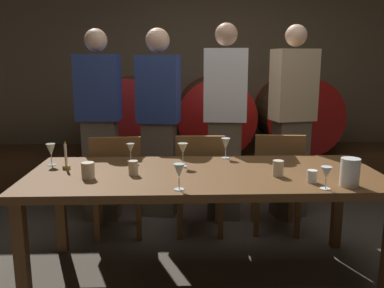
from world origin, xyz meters
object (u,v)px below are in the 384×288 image
at_px(wine_glass_far_left, 51,151).
at_px(wine_glass_far_right, 326,173).
at_px(chair_right, 277,178).
at_px(cup_far_right, 312,176).
at_px(wine_barrel_right, 296,114).
at_px(wine_barrel_center, 214,115).
at_px(wine_glass_center_left, 179,172).
at_px(guest_center_right, 225,122).
at_px(guest_far_right, 292,121).
at_px(wine_barrel_left, 130,115).
at_px(cup_center_right, 278,168).
at_px(wine_glass_left, 130,149).
at_px(wine_glass_right, 226,144).
at_px(cup_far_left, 88,170).
at_px(guest_far_left, 100,125).
at_px(pitcher, 350,172).
at_px(guest_center_left, 159,122).
at_px(wine_glass_center_right, 183,149).
at_px(cup_center_left, 133,168).
at_px(candle_center, 66,161).
at_px(chair_left, 117,181).
at_px(chair_center, 200,179).
at_px(dining_table, 204,182).

xyz_separation_m(wine_glass_far_left, wine_glass_far_right, (1.74, -0.61, -0.01)).
relative_size(chair_right, cup_far_right, 11.50).
bearing_deg(chair_right, wine_barrel_right, -105.42).
xyz_separation_m(wine_barrel_center, wine_glass_center_left, (-0.43, -2.53, 0.00)).
bearing_deg(cup_far_right, wine_glass_far_left, 164.35).
bearing_deg(guest_center_right, guest_far_right, -169.09).
height_order(wine_barrel_left, cup_center_right, wine_barrel_left).
bearing_deg(guest_far_right, chair_right, 48.82).
height_order(wine_glass_left, wine_glass_right, wine_glass_right).
height_order(guest_far_right, wine_glass_left, guest_far_right).
height_order(wine_barrel_center, cup_far_left, wine_barrel_center).
bearing_deg(guest_far_left, wine_glass_left, 117.27).
distance_m(chair_right, pitcher, 1.10).
xyz_separation_m(wine_glass_left, cup_far_right, (1.16, -0.57, -0.06)).
xyz_separation_m(guest_center_left, wine_glass_center_right, (0.21, -1.01, -0.04)).
xyz_separation_m(chair_right, cup_center_right, (-0.20, -0.81, 0.30)).
height_order(wine_glass_center_right, cup_far_right, wine_glass_center_right).
relative_size(pitcher, wine_glass_center_left, 1.10).
bearing_deg(wine_glass_right, guest_center_right, 84.06).
xyz_separation_m(cup_center_left, cup_center_right, (0.93, -0.06, 0.00)).
height_order(wine_barrel_right, wine_glass_center_left, wine_barrel_right).
xyz_separation_m(candle_center, pitcher, (1.77, -0.44, 0.03)).
height_order(wine_barrel_left, guest_far_right, guest_far_right).
height_order(wine_glass_left, cup_far_left, wine_glass_left).
height_order(wine_barrel_left, chair_left, wine_barrel_left).
xyz_separation_m(wine_barrel_left, wine_glass_center_left, (0.56, -2.53, 0.00)).
xyz_separation_m(guest_far_right, cup_center_left, (-1.35, -1.15, -0.13)).
bearing_deg(guest_center_left, cup_center_left, 95.11).
xyz_separation_m(chair_center, cup_center_left, (-0.47, -0.73, 0.30)).
relative_size(guest_center_right, wine_glass_right, 11.63).
bearing_deg(wine_glass_far_left, guest_far_right, 24.34).
height_order(dining_table, cup_far_left, cup_far_left).
relative_size(chair_right, guest_center_left, 0.50).
xyz_separation_m(guest_center_left, wine_glass_center_left, (0.18, -1.54, -0.06)).
distance_m(wine_barrel_left, guest_far_left, 1.09).
relative_size(wine_glass_right, cup_center_left, 1.64).
relative_size(guest_center_left, cup_far_left, 17.01).
height_order(guest_center_right, cup_far_left, guest_center_right).
distance_m(chair_center, cup_far_left, 1.14).
bearing_deg(chair_right, wine_glass_far_left, 21.24).
bearing_deg(wine_barrel_center, wine_glass_far_left, -124.35).
bearing_deg(wine_glass_right, wine_barrel_left, 117.31).
bearing_deg(cup_far_right, wine_glass_center_left, -171.97).
distance_m(guest_far_left, cup_far_right, 2.03).
relative_size(wine_barrel_right, cup_far_left, 8.45).
bearing_deg(cup_center_right, chair_center, 119.82).
xyz_separation_m(chair_right, guest_far_left, (-1.55, 0.39, 0.41)).
height_order(guest_far_left, guest_far_right, guest_far_right).
bearing_deg(guest_center_left, wine_glass_center_right, 112.13).
bearing_deg(chair_center, guest_far_left, -22.74).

